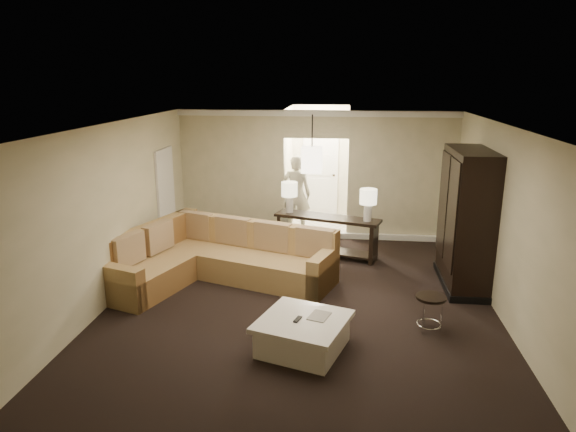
# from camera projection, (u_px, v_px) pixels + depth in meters

# --- Properties ---
(ground) EXTENTS (8.00, 8.00, 0.00)m
(ground) POSITION_uv_depth(u_px,v_px,m) (298.00, 316.00, 7.72)
(ground) COLOR black
(ground) RESTS_ON ground
(wall_back) EXTENTS (6.00, 0.04, 2.80)m
(wall_back) POSITION_uv_depth(u_px,v_px,m) (316.00, 175.00, 11.18)
(wall_back) COLOR beige
(wall_back) RESTS_ON ground
(wall_front) EXTENTS (6.00, 0.04, 2.80)m
(wall_front) POSITION_uv_depth(u_px,v_px,m) (244.00, 392.00, 3.51)
(wall_front) COLOR beige
(wall_front) RESTS_ON ground
(wall_left) EXTENTS (0.04, 8.00, 2.80)m
(wall_left) POSITION_uv_depth(u_px,v_px,m) (99.00, 221.00, 7.67)
(wall_left) COLOR beige
(wall_left) RESTS_ON ground
(wall_right) EXTENTS (0.04, 8.00, 2.80)m
(wall_right) POSITION_uv_depth(u_px,v_px,m) (516.00, 234.00, 7.02)
(wall_right) COLOR beige
(wall_right) RESTS_ON ground
(ceiling) EXTENTS (6.00, 8.00, 0.02)m
(ceiling) POSITION_uv_depth(u_px,v_px,m) (299.00, 129.00, 6.98)
(ceiling) COLOR white
(ceiling) RESTS_ON wall_back
(crown_molding) EXTENTS (6.00, 0.10, 0.12)m
(crown_molding) POSITION_uv_depth(u_px,v_px,m) (316.00, 113.00, 10.78)
(crown_molding) COLOR white
(crown_molding) RESTS_ON wall_back
(baseboard) EXTENTS (6.00, 0.10, 0.12)m
(baseboard) POSITION_uv_depth(u_px,v_px,m) (315.00, 235.00, 11.48)
(baseboard) COLOR white
(baseboard) RESTS_ON ground
(side_door) EXTENTS (0.05, 0.90, 2.10)m
(side_door) POSITION_uv_depth(u_px,v_px,m) (166.00, 200.00, 10.45)
(side_door) COLOR white
(side_door) RESTS_ON ground
(foyer) EXTENTS (1.44, 2.02, 2.80)m
(foyer) POSITION_uv_depth(u_px,v_px,m) (319.00, 169.00, 12.49)
(foyer) COLOR silver
(foyer) RESTS_ON ground
(sectional_sofa) EXTENTS (3.93, 2.81, 0.99)m
(sectional_sofa) POSITION_uv_depth(u_px,v_px,m) (214.00, 259.00, 8.99)
(sectional_sofa) COLOR brown
(sectional_sofa) RESTS_ON ground
(coffee_table) EXTENTS (1.36, 1.36, 0.46)m
(coffee_table) POSITION_uv_depth(u_px,v_px,m) (303.00, 334.00, 6.73)
(coffee_table) COLOR white
(coffee_table) RESTS_ON ground
(console_table) EXTENTS (2.15, 1.08, 0.81)m
(console_table) POSITION_uv_depth(u_px,v_px,m) (327.00, 232.00, 10.21)
(console_table) COLOR black
(console_table) RESTS_ON ground
(armoire) EXTENTS (0.70, 1.63, 2.34)m
(armoire) POSITION_uv_depth(u_px,v_px,m) (466.00, 222.00, 8.61)
(armoire) COLOR black
(armoire) RESTS_ON ground
(drink_table) EXTENTS (0.42, 0.42, 0.53)m
(drink_table) POSITION_uv_depth(u_px,v_px,m) (430.00, 306.00, 7.20)
(drink_table) COLOR black
(drink_table) RESTS_ON ground
(table_lamp_left) EXTENTS (0.33, 0.33, 0.62)m
(table_lamp_left) POSITION_uv_depth(u_px,v_px,m) (289.00, 192.00, 10.33)
(table_lamp_left) COLOR silver
(table_lamp_left) RESTS_ON console_table
(table_lamp_right) EXTENTS (0.33, 0.33, 0.62)m
(table_lamp_right) POSITION_uv_depth(u_px,v_px,m) (368.00, 200.00, 9.70)
(table_lamp_right) COLOR silver
(table_lamp_right) RESTS_ON console_table
(pendant_light) EXTENTS (0.38, 0.38, 1.09)m
(pendant_light) POSITION_uv_depth(u_px,v_px,m) (312.00, 159.00, 9.79)
(pendant_light) COLOR black
(pendant_light) RESTS_ON ceiling
(person) EXTENTS (0.77, 0.56, 1.98)m
(person) POSITION_uv_depth(u_px,v_px,m) (296.00, 190.00, 11.62)
(person) COLOR beige
(person) RESTS_ON ground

